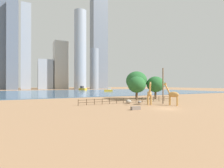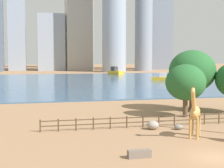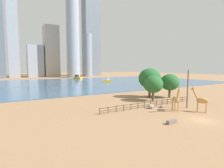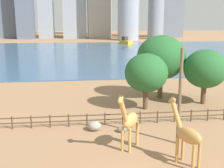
{
  "view_description": "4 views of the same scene",
  "coord_description": "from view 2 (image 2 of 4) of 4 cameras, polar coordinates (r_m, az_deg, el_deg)",
  "views": [
    {
      "loc": [
        -23.13,
        -23.9,
        4.37
      ],
      "look_at": [
        -3.06,
        15.97,
        4.57
      ],
      "focal_mm": 28.0,
      "sensor_mm": 36.0,
      "label": 1
    },
    {
      "loc": [
        -13.55,
        -23.18,
        7.8
      ],
      "look_at": [
        -2.56,
        24.83,
        3.7
      ],
      "focal_mm": 55.0,
      "sensor_mm": 36.0,
      "label": 2
    },
    {
      "loc": [
        -27.5,
        -16.63,
        8.77
      ],
      "look_at": [
        -0.83,
        27.75,
        3.89
      ],
      "focal_mm": 28.0,
      "sensor_mm": 36.0,
      "label": 3
    },
    {
      "loc": [
        -2.67,
        -14.93,
        10.44
      ],
      "look_at": [
        1.21,
        17.76,
        2.97
      ],
      "focal_mm": 45.0,
      "sensor_mm": 36.0,
      "label": 4
    }
  ],
  "objects": [
    {
      "name": "skyline_block_wide",
      "position": [
        183.59,
        -5.54,
        9.79
      ],
      "size": [
        13.58,
        13.59,
        47.98
      ],
      "primitive_type": "cube",
      "color": "#ADA89E",
      "rests_on": "ground"
    },
    {
      "name": "boulder_by_pole",
      "position": [
        37.11,
        11.0,
        -7.02
      ],
      "size": [
        0.95,
        0.76,
        0.57
      ],
      "primitive_type": "ellipsoid",
      "color": "gray",
      "rests_on": "ground"
    },
    {
      "name": "boat_tug",
      "position": [
        137.97,
        0.55,
        2.05
      ],
      "size": [
        5.32,
        7.73,
        3.21
      ],
      "rotation": [
        0.0,
        0.0,
        5.12
      ],
      "color": "gold",
      "rests_on": "harbor_water"
    },
    {
      "name": "harbor_water",
      "position": [
        101.38,
        -5.18,
        0.38
      ],
      "size": [
        180.0,
        86.0,
        0.2
      ],
      "primitive_type": "cube",
      "color": "#3D6084",
      "rests_on": "ground"
    },
    {
      "name": "skyline_tower_far",
      "position": [
        182.34,
        -10.13,
        6.82
      ],
      "size": [
        13.73,
        9.38,
        29.2
      ],
      "primitive_type": "cube",
      "color": "#939EAD",
      "rests_on": "ground"
    },
    {
      "name": "skyline_tower_glass",
      "position": [
        177.92,
        5.28,
        8.97
      ],
      "size": [
        8.97,
        8.97,
        41.87
      ],
      "primitive_type": "cylinder",
      "color": "gray",
      "rests_on": "ground"
    },
    {
      "name": "feeding_trough",
      "position": [
        26.82,
        4.55,
        -11.5
      ],
      "size": [
        1.8,
        0.6,
        0.6
      ],
      "primitive_type": "cube",
      "color": "#72665B",
      "rests_on": "ground"
    },
    {
      "name": "boulder_near_fence",
      "position": [
        36.78,
        6.81,
        -6.79
      ],
      "size": [
        1.3,
        1.23,
        0.92
      ],
      "primitive_type": "ellipsoid",
      "color": "gray",
      "rests_on": "ground"
    },
    {
      "name": "tree_left_large",
      "position": [
        44.23,
        12.14,
        0.25
      ],
      "size": [
        5.1,
        5.1,
        6.73
      ],
      "color": "brown",
      "rests_on": "ground"
    },
    {
      "name": "enclosure_fence",
      "position": [
        38.32,
        7.94,
        -5.89
      ],
      "size": [
        26.12,
        0.14,
        1.3
      ],
      "color": "#4C3826",
      "rests_on": "ground"
    },
    {
      "name": "boat_sailboat",
      "position": [
        105.4,
        8.17,
        1.0
      ],
      "size": [
        5.58,
        4.13,
        2.33
      ],
      "rotation": [
        0.0,
        0.0,
        2.66
      ],
      "color": "gold",
      "rests_on": "harbor_water"
    },
    {
      "name": "giraffe_companion",
      "position": [
        33.49,
        13.61,
        -4.59
      ],
      "size": [
        2.48,
        3.29,
        5.15
      ],
      "rotation": [
        0.0,
        0.0,
        4.13
      ],
      "color": "tan",
      "rests_on": "ground"
    },
    {
      "name": "ground_plane",
      "position": [
        104.36,
        -5.4,
        0.45
      ],
      "size": [
        400.0,
        400.0,
        0.0
      ],
      "primitive_type": "plane",
      "color": "#9E7551"
    },
    {
      "name": "tree_center_broad",
      "position": [
        49.68,
        13.2,
        2.09
      ],
      "size": [
        6.57,
        6.57,
        8.58
      ],
      "color": "brown",
      "rests_on": "ground"
    }
  ]
}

